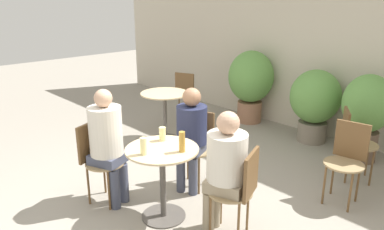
{
  "coord_description": "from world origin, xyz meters",
  "views": [
    {
      "loc": [
        2.74,
        -1.95,
        2.17
      ],
      "look_at": [
        0.13,
        0.53,
        1.0
      ],
      "focal_mm": 35.0,
      "sensor_mm": 36.0,
      "label": 1
    }
  ],
  "objects_px": {
    "beer_glass_1": "(162,134)",
    "potted_plant_1": "(315,100)",
    "bistro_chair_0": "(240,186)",
    "seated_person_2": "(107,138)",
    "bistro_chair_3": "(347,155)",
    "potted_plant_2": "(367,110)",
    "bistro_chair_5": "(353,138)",
    "cafe_table_far": "(165,106)",
    "bistro_chair_4": "(187,91)",
    "bistro_chair_2": "(98,155)",
    "beer_glass_0": "(182,142)",
    "beer_glass_2": "(144,146)",
    "seated_person_0": "(225,164)",
    "potted_plant_0": "(251,80)",
    "bistro_chair_1": "(197,141)",
    "seated_person_1": "(191,131)",
    "cafe_table_near": "(162,168)"
  },
  "relations": [
    {
      "from": "cafe_table_near",
      "to": "bistro_chair_2",
      "type": "xyz_separation_m",
      "value": [
        -0.75,
        -0.29,
        -0.01
      ]
    },
    {
      "from": "cafe_table_near",
      "to": "cafe_table_far",
      "type": "height_order",
      "value": "same"
    },
    {
      "from": "bistro_chair_5",
      "to": "potted_plant_1",
      "type": "xyz_separation_m",
      "value": [
        -0.96,
        0.81,
        0.11
      ]
    },
    {
      "from": "seated_person_2",
      "to": "beer_glass_0",
      "type": "xyz_separation_m",
      "value": [
        0.8,
        0.32,
        0.1
      ]
    },
    {
      "from": "beer_glass_2",
      "to": "potted_plant_0",
      "type": "bearing_deg",
      "value": 111.67
    },
    {
      "from": "potted_plant_1",
      "to": "bistro_chair_4",
      "type": "bearing_deg",
      "value": -160.67
    },
    {
      "from": "bistro_chair_4",
      "to": "potted_plant_2",
      "type": "height_order",
      "value": "potted_plant_2"
    },
    {
      "from": "cafe_table_far",
      "to": "bistro_chair_5",
      "type": "distance_m",
      "value": 2.67
    },
    {
      "from": "bistro_chair_4",
      "to": "bistro_chair_2",
      "type": "bearing_deg",
      "value": 96.21
    },
    {
      "from": "bistro_chair_1",
      "to": "seated_person_1",
      "type": "xyz_separation_m",
      "value": [
        0.05,
        -0.14,
        0.18
      ]
    },
    {
      "from": "bistro_chair_1",
      "to": "beer_glass_2",
      "type": "xyz_separation_m",
      "value": [
        0.28,
        -0.96,
        0.3
      ]
    },
    {
      "from": "bistro_chair_5",
      "to": "bistro_chair_3",
      "type": "bearing_deg",
      "value": 166.53
    },
    {
      "from": "potted_plant_2",
      "to": "cafe_table_far",
      "type": "bearing_deg",
      "value": -148.76
    },
    {
      "from": "bistro_chair_3",
      "to": "potted_plant_0",
      "type": "bearing_deg",
      "value": 141.83
    },
    {
      "from": "bistro_chair_3",
      "to": "bistro_chair_0",
      "type": "bearing_deg",
      "value": -112.62
    },
    {
      "from": "bistro_chair_1",
      "to": "seated_person_1",
      "type": "distance_m",
      "value": 0.24
    },
    {
      "from": "bistro_chair_0",
      "to": "seated_person_2",
      "type": "xyz_separation_m",
      "value": [
        -1.35,
        -0.52,
        0.22
      ]
    },
    {
      "from": "cafe_table_near",
      "to": "potted_plant_0",
      "type": "xyz_separation_m",
      "value": [
        -1.29,
        3.03,
        0.2
      ]
    },
    {
      "from": "cafe_table_far",
      "to": "potted_plant_0",
      "type": "distance_m",
      "value": 1.69
    },
    {
      "from": "bistro_chair_4",
      "to": "seated_person_0",
      "type": "distance_m",
      "value": 3.39
    },
    {
      "from": "cafe_table_far",
      "to": "seated_person_1",
      "type": "xyz_separation_m",
      "value": [
        1.4,
        -0.77,
        0.17
      ]
    },
    {
      "from": "cafe_table_far",
      "to": "potted_plant_1",
      "type": "distance_m",
      "value": 2.27
    },
    {
      "from": "bistro_chair_0",
      "to": "bistro_chair_3",
      "type": "height_order",
      "value": "same"
    },
    {
      "from": "bistro_chair_1",
      "to": "seated_person_1",
      "type": "bearing_deg",
      "value": -90.0
    },
    {
      "from": "bistro_chair_2",
      "to": "beer_glass_0",
      "type": "bearing_deg",
      "value": -89.12
    },
    {
      "from": "cafe_table_far",
      "to": "seated_person_0",
      "type": "bearing_deg",
      "value": -27.03
    },
    {
      "from": "bistro_chair_2",
      "to": "beer_glass_2",
      "type": "relative_size",
      "value": 5.29
    },
    {
      "from": "beer_glass_0",
      "to": "beer_glass_2",
      "type": "bearing_deg",
      "value": -123.04
    },
    {
      "from": "bistro_chair_0",
      "to": "bistro_chair_3",
      "type": "bearing_deg",
      "value": 144.62
    },
    {
      "from": "bistro_chair_2",
      "to": "seated_person_0",
      "type": "relative_size",
      "value": 0.72
    },
    {
      "from": "bistro_chair_5",
      "to": "beer_glass_1",
      "type": "height_order",
      "value": "beer_glass_1"
    },
    {
      "from": "beer_glass_1",
      "to": "potted_plant_2",
      "type": "bearing_deg",
      "value": 70.86
    },
    {
      "from": "potted_plant_1",
      "to": "potted_plant_2",
      "type": "height_order",
      "value": "potted_plant_2"
    },
    {
      "from": "bistro_chair_4",
      "to": "beer_glass_1",
      "type": "distance_m",
      "value": 2.9
    },
    {
      "from": "seated_person_2",
      "to": "seated_person_1",
      "type": "bearing_deg",
      "value": -45.05
    },
    {
      "from": "seated_person_0",
      "to": "bistro_chair_4",
      "type": "bearing_deg",
      "value": -147.91
    },
    {
      "from": "beer_glass_1",
      "to": "potted_plant_1",
      "type": "xyz_separation_m",
      "value": [
        0.12,
        2.85,
        -0.18
      ]
    },
    {
      "from": "seated_person_0",
      "to": "potted_plant_2",
      "type": "height_order",
      "value": "seated_person_0"
    },
    {
      "from": "potted_plant_0",
      "to": "potted_plant_1",
      "type": "xyz_separation_m",
      "value": [
        1.25,
        -0.04,
        -0.1
      ]
    },
    {
      "from": "bistro_chair_3",
      "to": "seated_person_0",
      "type": "height_order",
      "value": "seated_person_0"
    },
    {
      "from": "bistro_chair_5",
      "to": "beer_glass_1",
      "type": "distance_m",
      "value": 2.32
    },
    {
      "from": "seated_person_0",
      "to": "cafe_table_far",
      "type": "bearing_deg",
      "value": -138.06
    },
    {
      "from": "bistro_chair_3",
      "to": "potted_plant_2",
      "type": "bearing_deg",
      "value": 96.5
    },
    {
      "from": "bistro_chair_2",
      "to": "beer_glass_0",
      "type": "height_order",
      "value": "beer_glass_0"
    },
    {
      "from": "seated_person_0",
      "to": "bistro_chair_3",
      "type": "bearing_deg",
      "value": 140.0
    },
    {
      "from": "bistro_chair_1",
      "to": "bistro_chair_2",
      "type": "xyz_separation_m",
      "value": [
        -0.46,
        -1.03,
        0.0
      ]
    },
    {
      "from": "potted_plant_1",
      "to": "seated_person_2",
      "type": "bearing_deg",
      "value": -99.96
    },
    {
      "from": "bistro_chair_4",
      "to": "seated_person_0",
      "type": "height_order",
      "value": "seated_person_0"
    },
    {
      "from": "cafe_table_far",
      "to": "seated_person_2",
      "type": "height_order",
      "value": "seated_person_2"
    },
    {
      "from": "seated_person_2",
      "to": "beer_glass_1",
      "type": "height_order",
      "value": "seated_person_2"
    }
  ]
}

